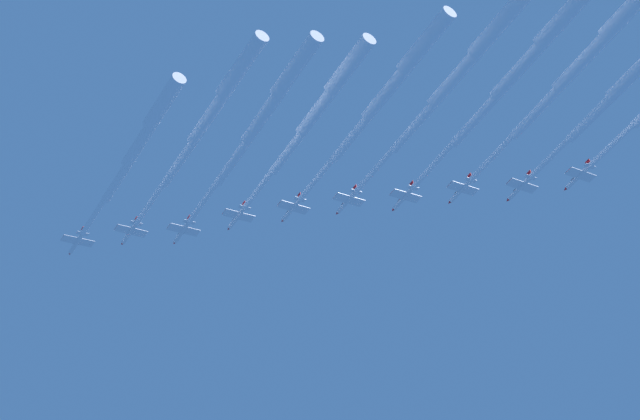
# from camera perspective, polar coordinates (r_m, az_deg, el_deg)

# --- Properties ---
(jet_lead) EXTENTS (45.19, 54.11, 4.13)m
(jet_lead) POSITION_cam_1_polar(r_m,az_deg,el_deg) (245.47, -9.95, 3.80)
(jet_lead) COLOR silver
(jet_port_inner) EXTENTS (50.97, 61.28, 4.08)m
(jet_port_inner) POSITION_cam_1_polar(r_m,az_deg,el_deg) (238.98, -6.07, 5.41)
(jet_port_inner) COLOR silver
(jet_starboard_inner) EXTENTS (50.60, 58.85, 4.06)m
(jet_starboard_inner) POSITION_cam_1_polar(r_m,az_deg,el_deg) (235.17, -3.06, 5.45)
(jet_starboard_inner) COLOR silver
(jet_port_mid) EXTENTS (46.75, 54.64, 4.06)m
(jet_port_mid) POSITION_cam_1_polar(r_m,az_deg,el_deg) (237.24, -0.05, 5.72)
(jet_port_mid) COLOR silver
(jet_starboard_mid) EXTENTS (49.59, 58.77, 4.04)m
(jet_starboard_mid) POSITION_cam_1_polar(r_m,az_deg,el_deg) (234.73, 3.87, 6.76)
(jet_starboard_mid) COLOR silver
(jet_port_outer) EXTENTS (51.28, 61.47, 4.10)m
(jet_port_outer) POSITION_cam_1_polar(r_m,az_deg,el_deg) (233.77, 7.69, 7.55)
(jet_port_outer) COLOR silver
(jet_starboard_outer) EXTENTS (52.57, 61.53, 4.11)m
(jet_starboard_outer) POSITION_cam_1_polar(r_m,az_deg,el_deg) (232.93, 11.20, 7.94)
(jet_starboard_outer) COLOR silver
(jet_trail_port) EXTENTS (52.17, 60.83, 4.05)m
(jet_trail_port) POSITION_cam_1_polar(r_m,az_deg,el_deg) (234.66, 14.59, 8.27)
(jet_trail_port) COLOR silver
(jet_trail_starboard) EXTENTS (46.14, 53.59, 4.00)m
(jet_trail_starboard) POSITION_cam_1_polar(r_m,az_deg,el_deg) (237.75, 17.13, 7.39)
(jet_trail_starboard) COLOR silver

